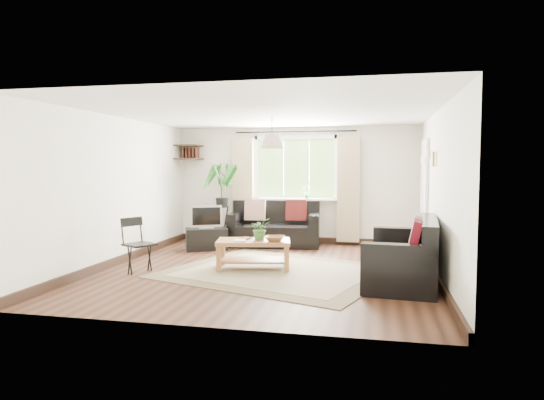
% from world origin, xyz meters
% --- Properties ---
extents(floor, '(5.50, 5.50, 0.00)m').
position_xyz_m(floor, '(0.00, 0.00, 0.00)').
color(floor, black).
rests_on(floor, ground).
extents(ceiling, '(5.50, 5.50, 0.00)m').
position_xyz_m(ceiling, '(0.00, 0.00, 2.40)').
color(ceiling, white).
rests_on(ceiling, floor).
extents(wall_back, '(5.00, 0.02, 2.40)m').
position_xyz_m(wall_back, '(0.00, 2.75, 1.20)').
color(wall_back, white).
rests_on(wall_back, floor).
extents(wall_front, '(5.00, 0.02, 2.40)m').
position_xyz_m(wall_front, '(0.00, -2.75, 1.20)').
color(wall_front, white).
rests_on(wall_front, floor).
extents(wall_left, '(0.02, 5.50, 2.40)m').
position_xyz_m(wall_left, '(-2.50, 0.00, 1.20)').
color(wall_left, white).
rests_on(wall_left, floor).
extents(wall_right, '(0.02, 5.50, 2.40)m').
position_xyz_m(wall_right, '(2.50, 0.00, 1.20)').
color(wall_right, white).
rests_on(wall_right, floor).
extents(rug, '(3.83, 3.55, 0.02)m').
position_xyz_m(rug, '(0.22, -0.15, 0.01)').
color(rug, beige).
rests_on(rug, floor).
extents(window, '(2.50, 0.16, 2.16)m').
position_xyz_m(window, '(0.00, 2.71, 1.55)').
color(window, white).
rests_on(window, wall_back).
extents(door, '(0.06, 0.96, 2.06)m').
position_xyz_m(door, '(2.47, 1.70, 1.00)').
color(door, silver).
rests_on(door, wall_right).
extents(corner_shelf, '(0.50, 0.50, 0.34)m').
position_xyz_m(corner_shelf, '(-2.25, 2.50, 1.89)').
color(corner_shelf, black).
rests_on(corner_shelf, wall_back).
extents(pendant_lamp, '(0.36, 0.36, 0.54)m').
position_xyz_m(pendant_lamp, '(0.00, 0.40, 2.05)').
color(pendant_lamp, beige).
rests_on(pendant_lamp, ceiling).
extents(wall_sconce, '(0.12, 0.12, 0.28)m').
position_xyz_m(wall_sconce, '(2.43, 0.30, 1.74)').
color(wall_sconce, beige).
rests_on(wall_sconce, wall_right).
extents(sofa_back, '(1.87, 1.06, 0.84)m').
position_xyz_m(sofa_back, '(-0.34, 2.24, 0.42)').
color(sofa_back, black).
rests_on(sofa_back, floor).
extents(sofa_right, '(1.88, 1.06, 0.85)m').
position_xyz_m(sofa_right, '(1.99, -0.45, 0.42)').
color(sofa_right, black).
rests_on(sofa_right, floor).
extents(coffee_table, '(1.22, 0.81, 0.46)m').
position_xyz_m(coffee_table, '(-0.20, -0.02, 0.23)').
color(coffee_table, brown).
rests_on(coffee_table, floor).
extents(table_plant, '(0.39, 0.37, 0.34)m').
position_xyz_m(table_plant, '(-0.11, 0.05, 0.63)').
color(table_plant, '#3A702D').
rests_on(table_plant, coffee_table).
extents(bowl, '(0.30, 0.30, 0.07)m').
position_xyz_m(bowl, '(0.14, -0.06, 0.49)').
color(bowl, brown).
rests_on(bowl, coffee_table).
extents(book_a, '(0.23, 0.27, 0.02)m').
position_xyz_m(book_a, '(-0.46, -0.18, 0.47)').
color(book_a, white).
rests_on(book_a, coffee_table).
extents(book_b, '(0.24, 0.27, 0.02)m').
position_xyz_m(book_b, '(-0.44, 0.05, 0.47)').
color(book_b, brown).
rests_on(book_b, coffee_table).
extents(tv_stand, '(0.88, 0.72, 0.41)m').
position_xyz_m(tv_stand, '(-1.51, 1.49, 0.21)').
color(tv_stand, black).
rests_on(tv_stand, floor).
extents(tv, '(0.62, 0.43, 0.45)m').
position_xyz_m(tv, '(-1.51, 1.49, 0.64)').
color(tv, '#A5A5AA').
rests_on(tv, tv_stand).
extents(palm_stand, '(0.66, 0.66, 1.66)m').
position_xyz_m(palm_stand, '(-1.48, 2.37, 0.83)').
color(palm_stand, black).
rests_on(palm_stand, floor).
extents(folding_chair, '(0.57, 0.57, 0.82)m').
position_xyz_m(folding_chair, '(-1.81, -0.60, 0.41)').
color(folding_chair, black).
rests_on(folding_chair, floor).
extents(sill_plant, '(0.14, 0.10, 0.27)m').
position_xyz_m(sill_plant, '(0.25, 2.63, 1.06)').
color(sill_plant, '#2D6023').
rests_on(sill_plant, window).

